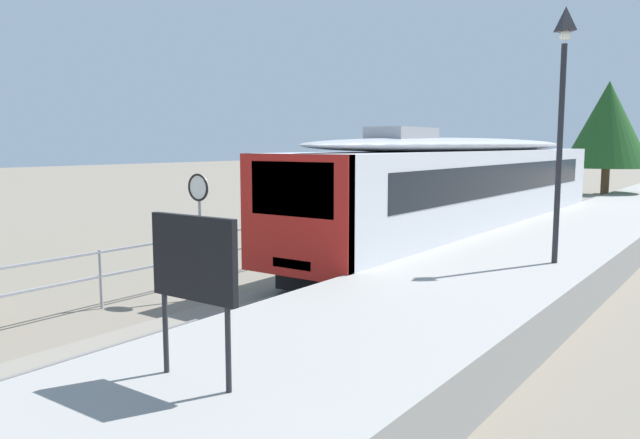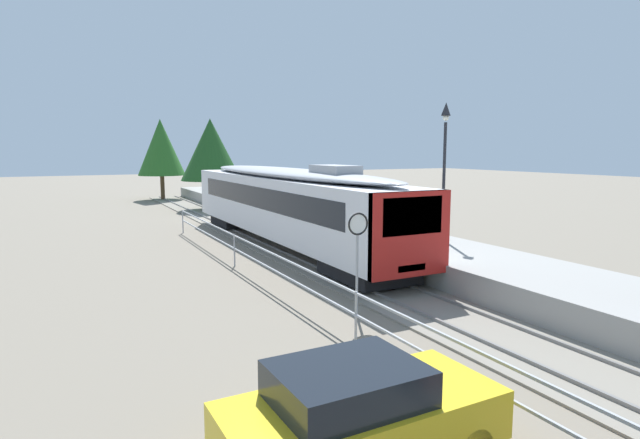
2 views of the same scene
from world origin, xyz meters
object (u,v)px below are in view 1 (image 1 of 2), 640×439
Objects in this scene: platform_notice_board at (194,264)px; speed_limit_sign at (199,205)px; platform_lamp_mid_platform at (562,87)px; commuter_train at (469,184)px.

speed_limit_sign is (-5.20, 4.97, -0.06)m from platform_notice_board.
platform_notice_board is 7.20m from speed_limit_sign.
platform_lamp_mid_platform is 9.57m from platform_notice_board.
platform_lamp_mid_platform reaches higher than platform_notice_board.
platform_notice_board is (3.02, -14.85, 0.04)m from commuter_train.
commuter_train is 10.11m from speed_limit_sign.
platform_lamp_mid_platform reaches higher than commuter_train.
platform_notice_board is at bearing -43.69° from speed_limit_sign.
commuter_train is at bearing 101.49° from platform_notice_board.
platform_notice_board is (-1.28, -9.17, -2.44)m from platform_lamp_mid_platform.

